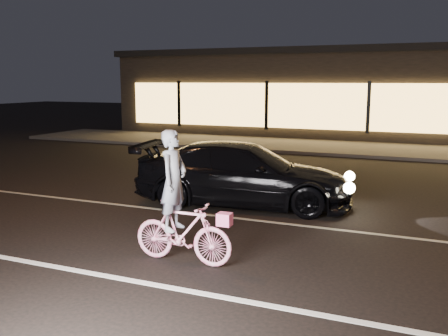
% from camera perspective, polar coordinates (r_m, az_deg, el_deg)
% --- Properties ---
extents(ground, '(90.00, 90.00, 0.00)m').
position_cam_1_polar(ground, '(7.93, 2.16, -10.06)').
color(ground, black).
rests_on(ground, ground).
extents(lane_stripe_near, '(60.00, 0.12, 0.01)m').
position_cam_1_polar(lane_stripe_near, '(6.65, -2.59, -14.11)').
color(lane_stripe_near, silver).
rests_on(lane_stripe_near, ground).
extents(lane_stripe_far, '(60.00, 0.10, 0.01)m').
position_cam_1_polar(lane_stripe_far, '(9.73, 6.38, -6.27)').
color(lane_stripe_far, gray).
rests_on(lane_stripe_far, ground).
extents(sidewalk, '(30.00, 4.00, 0.12)m').
position_cam_1_polar(sidewalk, '(20.31, 15.34, 2.10)').
color(sidewalk, '#383533').
rests_on(sidewalk, ground).
extents(storefront, '(25.40, 8.42, 4.20)m').
position_cam_1_polar(storefront, '(26.07, 17.37, 8.28)').
color(storefront, black).
rests_on(storefront, ground).
extents(cyclist, '(1.60, 0.55, 2.01)m').
position_cam_1_polar(cyclist, '(7.50, -5.05, -5.53)').
color(cyclist, '#FA377C').
rests_on(cyclist, ground).
extents(sedan, '(4.97, 2.63, 1.37)m').
position_cam_1_polar(sedan, '(10.95, 2.25, -0.71)').
color(sedan, black).
rests_on(sedan, ground).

